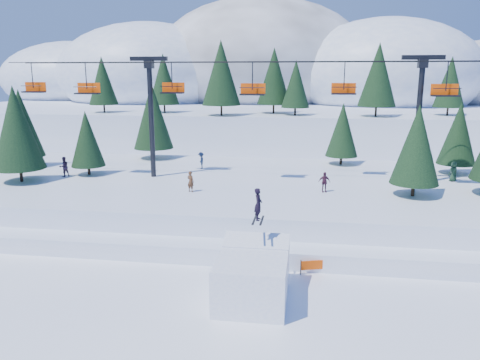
# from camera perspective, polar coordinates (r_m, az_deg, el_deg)

# --- Properties ---
(ground) EXTENTS (160.00, 160.00, 0.00)m
(ground) POSITION_cam_1_polar(r_m,az_deg,el_deg) (24.14, -3.42, -15.31)
(ground) COLOR white
(ground) RESTS_ON ground
(mid_shelf) EXTENTS (70.00, 22.00, 2.50)m
(mid_shelf) POSITION_cam_1_polar(r_m,az_deg,el_deg) (40.36, 1.79, -1.70)
(mid_shelf) COLOR white
(mid_shelf) RESTS_ON ground
(berm) EXTENTS (70.00, 6.00, 1.10)m
(berm) POSITION_cam_1_polar(r_m,az_deg,el_deg) (31.10, -0.39, -7.53)
(berm) COLOR white
(berm) RESTS_ON ground
(mountain_ridge) EXTENTS (119.00, 60.40, 26.46)m
(mountain_ridge) POSITION_cam_1_polar(r_m,az_deg,el_deg) (94.67, 2.70, 11.78)
(mountain_ridge) COLOR white
(mountain_ridge) RESTS_ON ground
(jump_kicker) EXTENTS (3.52, 4.80, 5.57)m
(jump_kicker) POSITION_cam_1_polar(r_m,az_deg,el_deg) (24.30, 1.54, -11.64)
(jump_kicker) COLOR white
(jump_kicker) RESTS_ON ground
(chairlift) EXTENTS (46.45, 3.21, 10.28)m
(chairlift) POSITION_cam_1_polar(r_m,az_deg,el_deg) (39.11, 2.59, 9.82)
(chairlift) COLOR black
(chairlift) RESTS_ON mid_shelf
(conifer_stand) EXTENTS (62.04, 16.47, 9.34)m
(conifer_stand) POSITION_cam_1_polar(r_m,az_deg,el_deg) (40.14, 4.28, 6.45)
(conifer_stand) COLOR black
(conifer_stand) RESTS_ON mid_shelf
(distant_skiers) EXTENTS (34.39, 9.71, 1.77)m
(distant_skiers) POSITION_cam_1_polar(r_m,az_deg,el_deg) (40.33, -1.62, 1.33)
(distant_skiers) COLOR #342137
(distant_skiers) RESTS_ON mid_shelf
(banner_near) EXTENTS (2.74, 0.88, 0.90)m
(banner_near) POSITION_cam_1_polar(r_m,az_deg,el_deg) (28.05, 10.22, -10.10)
(banner_near) COLOR black
(banner_near) RESTS_ON ground
(banner_far) EXTENTS (2.75, 0.84, 0.90)m
(banner_far) POSITION_cam_1_polar(r_m,az_deg,el_deg) (29.55, 21.53, -9.62)
(banner_far) COLOR black
(banner_far) RESTS_ON ground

